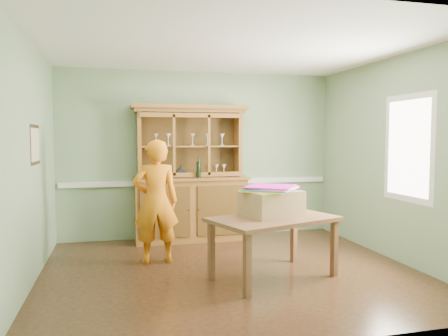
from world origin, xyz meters
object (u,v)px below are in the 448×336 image
object	(u,v)px
dining_table	(274,224)
person	(156,202)
cardboard_box	(271,203)
china_hutch	(190,193)

from	to	relation	value
dining_table	person	size ratio (longest dim) A/B	1.01
dining_table	cardboard_box	xyz separation A→B (m)	(0.01, 0.11, 0.23)
dining_table	cardboard_box	distance (m)	0.26
china_hutch	cardboard_box	size ratio (longest dim) A/B	3.37
person	cardboard_box	bearing A→B (deg)	145.95
dining_table	cardboard_box	world-z (taller)	cardboard_box
china_hutch	person	world-z (taller)	china_hutch
china_hutch	dining_table	bearing A→B (deg)	-73.62
dining_table	person	bearing A→B (deg)	124.10
dining_table	person	distance (m)	1.59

